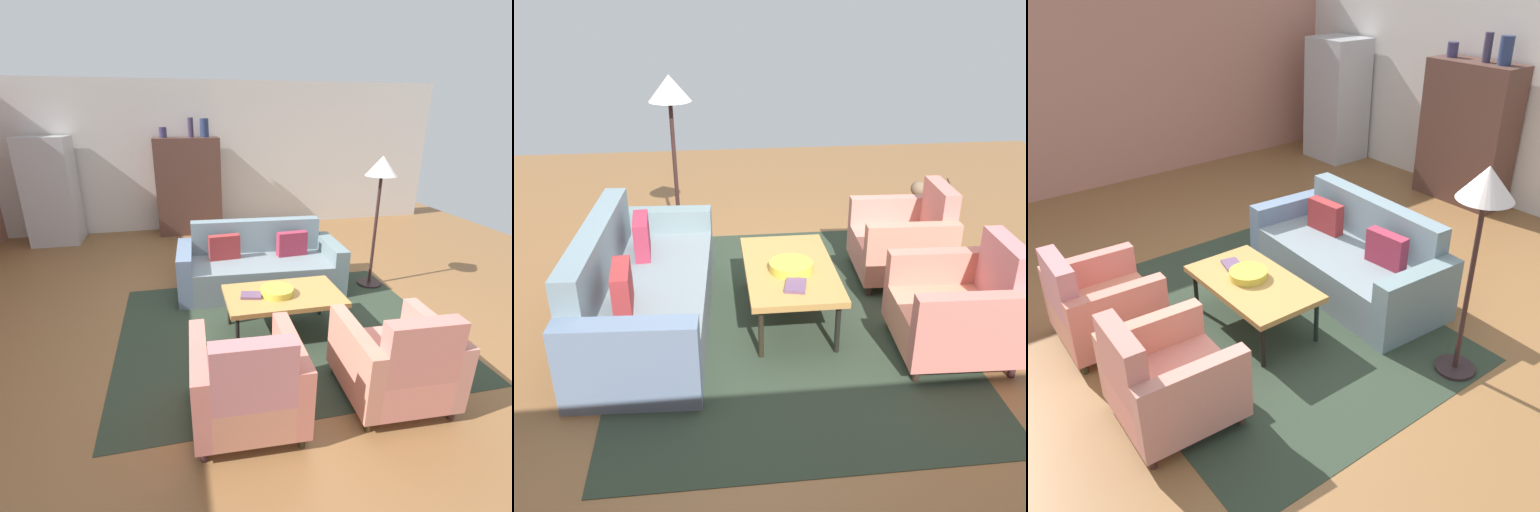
% 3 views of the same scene
% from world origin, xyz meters
% --- Properties ---
extents(ground_plane, '(10.37, 10.37, 0.00)m').
position_xyz_m(ground_plane, '(0.00, 0.00, 0.00)').
color(ground_plane, brown).
extents(wall_back, '(8.64, 0.12, 2.80)m').
position_xyz_m(wall_back, '(0.00, 3.96, 1.40)').
color(wall_back, silver).
rests_on(wall_back, ground).
extents(area_rug, '(3.40, 2.60, 0.01)m').
position_xyz_m(area_rug, '(-0.09, -0.28, 0.00)').
color(area_rug, '#2B3829').
rests_on(area_rug, ground).
extents(couch, '(2.15, 1.02, 0.86)m').
position_xyz_m(couch, '(-0.09, 0.86, 0.29)').
color(couch, slate).
rests_on(couch, ground).
extents(coffee_table, '(1.20, 0.70, 0.46)m').
position_xyz_m(coffee_table, '(-0.09, -0.33, 0.42)').
color(coffee_table, black).
rests_on(coffee_table, ground).
extents(armchair_left, '(0.83, 0.83, 0.88)m').
position_xyz_m(armchair_left, '(-0.69, -1.49, 0.34)').
color(armchair_left, black).
rests_on(armchair_left, ground).
extents(armchair_right, '(0.83, 0.83, 0.88)m').
position_xyz_m(armchair_right, '(0.51, -1.49, 0.34)').
color(armchair_right, '#3A2D23').
rests_on(armchair_right, ground).
extents(fruit_bowl, '(0.34, 0.34, 0.07)m').
position_xyz_m(fruit_bowl, '(-0.16, -0.33, 0.49)').
color(fruit_bowl, gold).
rests_on(fruit_bowl, coffee_table).
extents(book_stack, '(0.24, 0.19, 0.03)m').
position_xyz_m(book_stack, '(-0.43, -0.32, 0.47)').
color(book_stack, '#624564').
rests_on(book_stack, coffee_table).
extents(cabinet, '(1.20, 0.51, 1.80)m').
position_xyz_m(cabinet, '(-0.85, 3.62, 0.90)').
color(cabinet, brown).
rests_on(cabinet, ground).
extents(vase_tall, '(0.14, 0.14, 0.18)m').
position_xyz_m(vase_tall, '(-1.25, 3.61, 1.89)').
color(vase_tall, '#342F54').
rests_on(vase_tall, cabinet).
extents(vase_round, '(0.10, 0.10, 0.34)m').
position_xyz_m(vase_round, '(-0.75, 3.61, 1.97)').
color(vase_round, '#37304A').
rests_on(vase_round, cabinet).
extents(vase_small, '(0.16, 0.16, 0.33)m').
position_xyz_m(vase_small, '(-0.50, 3.61, 1.96)').
color(vase_small, navy).
rests_on(vase_small, cabinet).
extents(refrigerator, '(0.80, 0.73, 1.85)m').
position_xyz_m(refrigerator, '(-3.24, 3.51, 0.93)').
color(refrigerator, '#B7BABF').
rests_on(refrigerator, ground).
extents(floor_lamp, '(0.40, 0.40, 1.72)m').
position_xyz_m(floor_lamp, '(1.41, 0.60, 1.44)').
color(floor_lamp, '#2A1F21').
rests_on(floor_lamp, ground).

